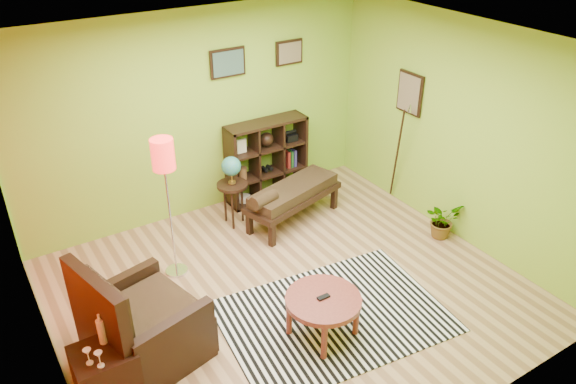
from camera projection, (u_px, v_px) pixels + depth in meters
ground at (290, 291)px, 6.45m from camera, size 5.00×5.00×0.00m
room_shell at (281, 150)px, 5.54m from camera, size 5.04×4.54×2.82m
zebra_rug at (334, 316)px, 6.07m from camera, size 2.52×1.90×0.01m
coffee_table at (323, 303)px, 5.65m from camera, size 0.77×0.77×0.50m
armchair at (141, 329)px, 5.38m from camera, size 1.18×1.18×1.19m
side_cabinet at (107, 377)px, 4.94m from camera, size 0.52×0.47×0.92m
floor_lamp at (164, 167)px, 6.08m from camera, size 0.26×0.26×1.74m
globe_table at (232, 174)px, 7.35m from camera, size 0.41×0.41×1.00m
cube_shelf at (268, 160)px, 8.08m from camera, size 1.20×0.35×1.20m
bench at (291, 194)px, 7.55m from camera, size 1.53×0.88×0.67m
potted_plant at (442, 223)px, 7.35m from camera, size 0.45×0.50×0.38m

